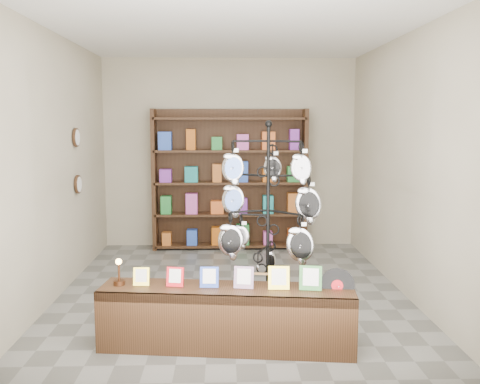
% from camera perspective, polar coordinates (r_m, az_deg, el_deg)
% --- Properties ---
extents(ground, '(5.00, 5.00, 0.00)m').
position_cam_1_polar(ground, '(6.40, -0.83, -10.69)').
color(ground, slate).
rests_on(ground, ground).
extents(room_envelope, '(5.00, 5.00, 5.00)m').
position_cam_1_polar(room_envelope, '(6.08, -0.86, 6.12)').
color(room_envelope, '#B6AC92').
rests_on(room_envelope, ground).
extents(display_tree, '(1.05, 1.01, 2.01)m').
position_cam_1_polar(display_tree, '(5.05, 3.01, -2.02)').
color(display_tree, black).
rests_on(display_tree, ground).
extents(front_shelf, '(2.27, 0.72, 0.79)m').
position_cam_1_polar(front_shelf, '(4.85, -1.43, -13.22)').
color(front_shelf, black).
rests_on(front_shelf, ground).
extents(back_shelving, '(2.42, 0.36, 2.20)m').
position_cam_1_polar(back_shelving, '(8.43, -1.09, 0.88)').
color(back_shelving, black).
rests_on(back_shelving, ground).
extents(wall_clocks, '(0.03, 0.24, 0.84)m').
position_cam_1_polar(wall_clocks, '(7.15, -16.98, 3.18)').
color(wall_clocks, black).
rests_on(wall_clocks, ground).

